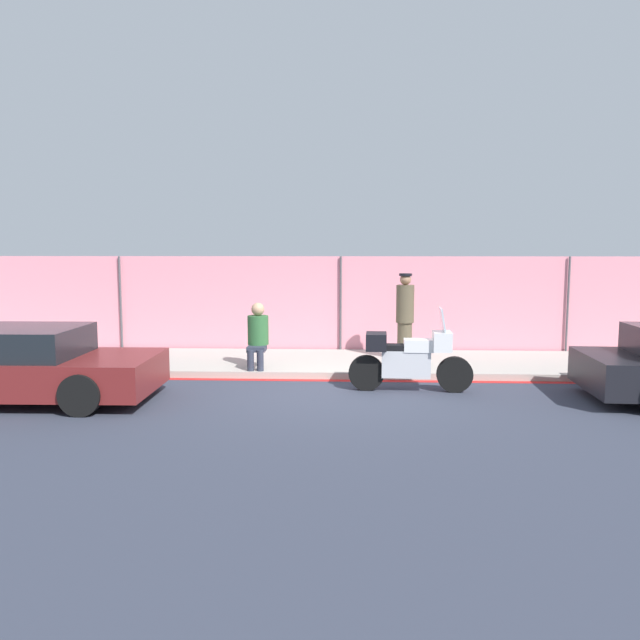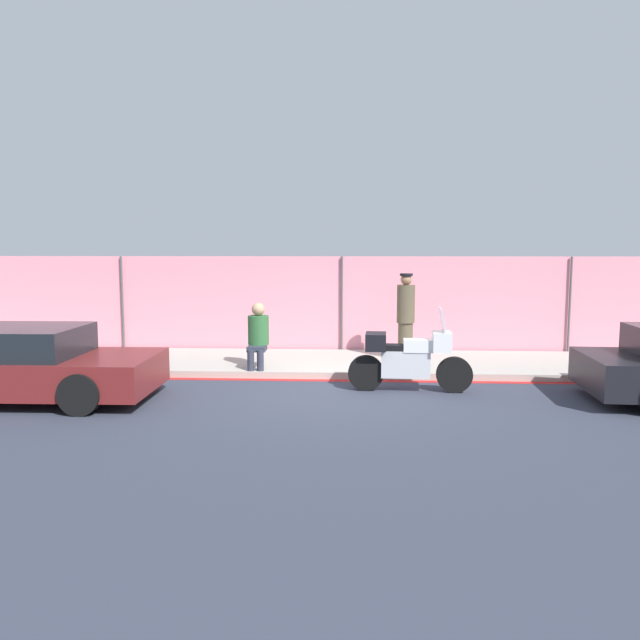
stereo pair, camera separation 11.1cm
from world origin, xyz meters
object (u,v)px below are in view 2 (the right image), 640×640
(motorcycle, at_px, (409,358))
(parked_car_far_background, at_px, (15,364))
(officer_standing, at_px, (406,316))
(person_seated_on_curb, at_px, (258,332))

(motorcycle, height_order, parked_car_far_background, motorcycle)
(officer_standing, bearing_deg, parked_car_far_background, -153.19)
(motorcycle, bearing_deg, officer_standing, 89.71)
(officer_standing, xyz_separation_m, person_seated_on_curb, (-3.03, -1.04, -0.24))
(officer_standing, height_order, parked_car_far_background, officer_standing)
(parked_car_far_background, bearing_deg, officer_standing, 25.91)
(person_seated_on_curb, bearing_deg, motorcycle, -25.40)
(parked_car_far_background, bearing_deg, person_seated_on_curb, 31.56)
(officer_standing, distance_m, person_seated_on_curb, 3.21)
(parked_car_far_background, bearing_deg, motorcycle, 7.59)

